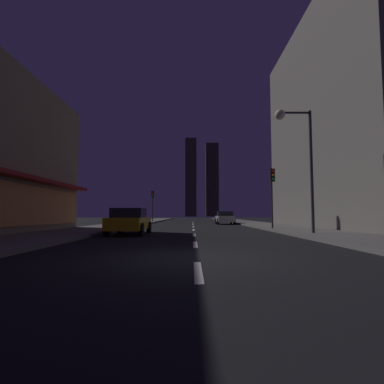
{
  "coord_description": "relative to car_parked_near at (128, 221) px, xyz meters",
  "views": [
    {
      "loc": [
        -0.12,
        -7.93,
        1.11
      ],
      "look_at": [
        0.0,
        18.76,
        3.11
      ],
      "focal_mm": 28.07,
      "sensor_mm": 36.0,
      "label": 1
    }
  ],
  "objects": [
    {
      "name": "car_parked_near",
      "position": [
        0.0,
        0.0,
        0.0
      ],
      "size": [
        1.98,
        4.24,
        1.45
      ],
      "color": "gold",
      "rests_on": "ground"
    },
    {
      "name": "traffic_light_near_right",
      "position": [
        9.1,
        4.15,
        2.45
      ],
      "size": [
        0.32,
        0.48,
        4.2
      ],
      "color": "#2D2D2D",
      "rests_on": "sidewalk_right"
    },
    {
      "name": "traffic_light_far_left",
      "position": [
        -1.9,
        24.17,
        2.45
      ],
      "size": [
        0.32,
        0.48,
        4.2
      ],
      "color": "#2D2D2D",
      "rests_on": "sidewalk_left"
    },
    {
      "name": "fire_hydrant_far_left",
      "position": [
        -2.3,
        13.0,
        -0.29
      ],
      "size": [
        0.42,
        0.3,
        0.65
      ],
      "color": "gold",
      "rests_on": "sidewalk_left"
    },
    {
      "name": "skyscraper_distant_tall",
      "position": [
        2.89,
        136.05,
        19.27
      ],
      "size": [
        5.67,
        6.12,
        40.02
      ],
      "primitive_type": "cube",
      "color": "#3B382C",
      "rests_on": "ground"
    },
    {
      "name": "ground_plane",
      "position": [
        3.6,
        23.19,
        -0.79
      ],
      "size": [
        78.0,
        136.0,
        0.1
      ],
      "primitive_type": "cube",
      "color": "black"
    },
    {
      "name": "street_lamp_right",
      "position": [
        8.98,
        -1.03,
        4.33
      ],
      "size": [
        1.96,
        0.56,
        6.58
      ],
      "color": "#38383D",
      "rests_on": "sidewalk_right"
    },
    {
      "name": "sidewalk_left",
      "position": [
        -3.4,
        23.19,
        -0.67
      ],
      "size": [
        4.0,
        76.0,
        0.15
      ],
      "primitive_type": "cube",
      "color": "#605E59",
      "rests_on": "ground"
    },
    {
      "name": "building_apartment_right",
      "position": [
        18.1,
        7.19,
        7.94
      ],
      "size": [
        11.0,
        20.0,
        17.37
      ],
      "primitive_type": "cube",
      "color": "slate",
      "rests_on": "ground"
    },
    {
      "name": "sidewalk_right",
      "position": [
        10.6,
        23.19,
        -0.67
      ],
      "size": [
        4.0,
        76.0,
        0.15
      ],
      "primitive_type": "cube",
      "color": "#605E59",
      "rests_on": "ground"
    },
    {
      "name": "car_parked_far",
      "position": [
        7.2,
        17.35,
        0.0
      ],
      "size": [
        1.98,
        4.24,
        1.45
      ],
      "color": "silver",
      "rests_on": "ground"
    },
    {
      "name": "skyscraper_distant_mid",
      "position": [
        14.3,
        144.06,
        18.95
      ],
      "size": [
        6.8,
        5.69,
        39.38
      ],
      "primitive_type": "cube",
      "color": "#373429",
      "rests_on": "ground"
    },
    {
      "name": "lane_marking_center",
      "position": [
        3.6,
        7.39,
        -0.73
      ],
      "size": [
        0.16,
        38.6,
        0.01
      ],
      "color": "silver",
      "rests_on": "ground"
    }
  ]
}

